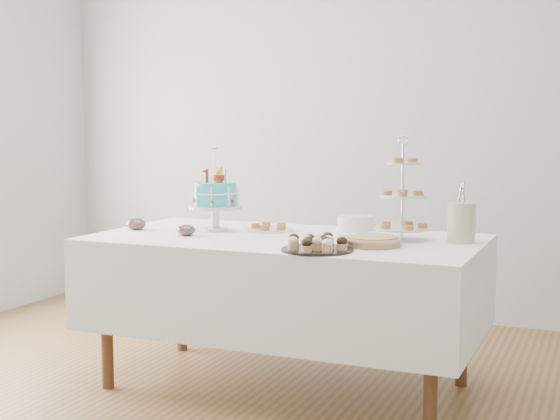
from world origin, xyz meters
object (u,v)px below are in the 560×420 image
at_px(pie, 371,240).
at_px(jam_bowl_b, 136,224).
at_px(table, 285,282).
at_px(plate_stack, 355,223).
at_px(birthday_cake, 215,208).
at_px(tiered_stand, 402,197).
at_px(cupcake_tray, 317,243).
at_px(jam_bowl_a, 186,230).
at_px(pastry_plate, 270,228).
at_px(utensil_pitcher, 461,221).

relative_size(pie, jam_bowl_b, 2.66).
height_order(table, plate_stack, plate_stack).
bearing_deg(pie, birthday_cake, 168.53).
bearing_deg(pie, table, 166.20).
relative_size(tiered_stand, plate_stack, 2.63).
bearing_deg(pie, jam_bowl_b, 177.54).
bearing_deg(cupcake_tray, jam_bowl_a, 165.58).
height_order(cupcake_tray, tiered_stand, tiered_stand).
bearing_deg(pastry_plate, utensil_pitcher, -1.51).
distance_m(table, jam_bowl_b, 0.88).
height_order(table, tiered_stand, tiered_stand).
xyz_separation_m(table, plate_stack, (0.24, 0.40, 0.26)).
bearing_deg(utensil_pitcher, tiered_stand, -158.43).
bearing_deg(birthday_cake, plate_stack, 7.85).
distance_m(cupcake_tray, plate_stack, 0.76).
bearing_deg(utensil_pitcher, birthday_cake, -159.76).
xyz_separation_m(plate_stack, jam_bowl_b, (-1.08, -0.46, -0.01)).
height_order(plate_stack, jam_bowl_a, plate_stack).
height_order(pastry_plate, jam_bowl_b, jam_bowl_b).
height_order(pie, utensil_pitcher, utensil_pitcher).
distance_m(pastry_plate, jam_bowl_b, 0.72).
xyz_separation_m(birthday_cake, plate_stack, (0.67, 0.33, -0.08)).
distance_m(table, utensil_pitcher, 0.92).
bearing_deg(pie, cupcake_tray, -126.31).
height_order(plate_stack, jam_bowl_b, plate_stack).
relative_size(jam_bowl_b, utensil_pitcher, 0.37).
height_order(pie, jam_bowl_b, jam_bowl_b).
height_order(tiered_stand, jam_bowl_b, tiered_stand).
distance_m(pie, jam_bowl_a, 0.96).
bearing_deg(utensil_pitcher, pastry_plate, -165.11).
xyz_separation_m(tiered_stand, jam_bowl_b, (-1.40, -0.19, -0.18)).
distance_m(cupcake_tray, jam_bowl_b, 1.18).
height_order(cupcake_tray, plate_stack, plate_stack).
height_order(birthday_cake, jam_bowl_a, birthday_cake).
bearing_deg(jam_bowl_b, jam_bowl_a, -14.73).
bearing_deg(cupcake_tray, pastry_plate, 131.21).
height_order(cupcake_tray, pie, cupcake_tray).
bearing_deg(pastry_plate, birthday_cake, -157.07).
distance_m(tiered_stand, utensil_pitcher, 0.30).
bearing_deg(utensil_pitcher, pie, -126.86).
distance_m(birthday_cake, tiered_stand, 1.00).
bearing_deg(jam_bowl_a, tiered_stand, 15.22).
height_order(pie, plate_stack, plate_stack).
distance_m(tiered_stand, jam_bowl_b, 1.42).
bearing_deg(tiered_stand, plate_stack, 139.79).
height_order(table, pastry_plate, pastry_plate).
height_order(jam_bowl_a, jam_bowl_b, jam_bowl_b).
distance_m(table, tiered_stand, 0.72).
xyz_separation_m(table, cupcake_tray, (0.30, -0.36, 0.26)).
height_order(birthday_cake, tiered_stand, tiered_stand).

